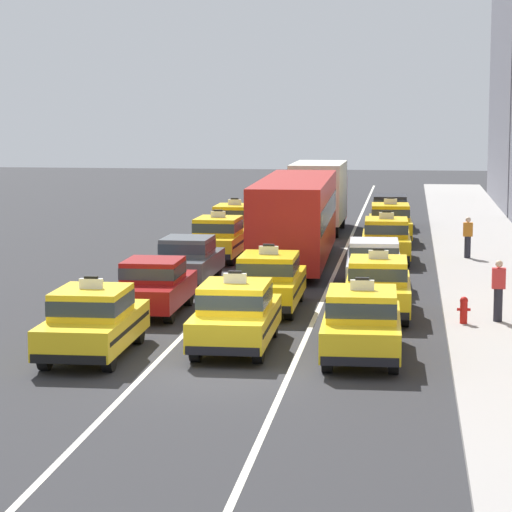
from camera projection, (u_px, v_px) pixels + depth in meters
ground_plane at (218, 374)px, 25.87m from camera, size 160.00×160.00×0.00m
lane_stripe_left_center at (261, 256)px, 45.73m from camera, size 0.14×80.00×0.01m
lane_stripe_center_right at (342, 257)px, 45.31m from camera, size 0.14×80.00×0.01m
sidewalk_curb at (497, 277)px, 39.65m from camera, size 4.00×90.00×0.15m
taxi_left_nearest at (93, 320)px, 27.48m from camera, size 1.90×4.59×1.96m
sedan_left_second at (154, 284)px, 33.11m from camera, size 1.80×4.32×1.58m
sedan_left_third at (188, 259)px, 38.57m from camera, size 1.81×4.32×1.58m
taxi_left_fourth at (219, 237)px, 44.45m from camera, size 1.91×4.60×1.96m
taxi_left_fifth at (235, 223)px, 49.87m from camera, size 1.84×4.57×1.96m
taxi_center_nearest at (236, 314)px, 28.32m from camera, size 1.87×4.58×1.96m
taxi_center_second at (269, 280)px, 33.67m from camera, size 1.85×4.57×1.96m
bus_center_third at (296, 216)px, 43.17m from camera, size 2.72×11.24×3.22m
box_truck_center_fourth at (320, 194)px, 54.22m from camera, size 2.36×6.98×3.27m
taxi_right_nearest at (362, 322)px, 27.26m from camera, size 1.92×4.60×1.96m
taxi_right_second at (378, 286)px, 32.71m from camera, size 1.89×4.59×1.96m
sedan_right_third at (374, 262)px, 37.73m from camera, size 1.92×4.36×1.58m
taxi_right_fourth at (386, 239)px, 43.94m from camera, size 1.92×4.60×1.96m
taxi_right_fifth at (390, 222)px, 50.23m from camera, size 1.97×4.62×1.96m
sedan_right_sixth at (390, 210)px, 55.96m from camera, size 1.92×4.36×1.58m
pedestrian_near_crosswalk at (498, 290)px, 31.16m from camera, size 0.36×0.24×1.67m
pedestrian_mid_block at (468, 237)px, 43.96m from camera, size 0.36×0.24×1.56m
fire_hydrant at (464, 309)px, 30.90m from camera, size 0.36×0.22×0.73m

